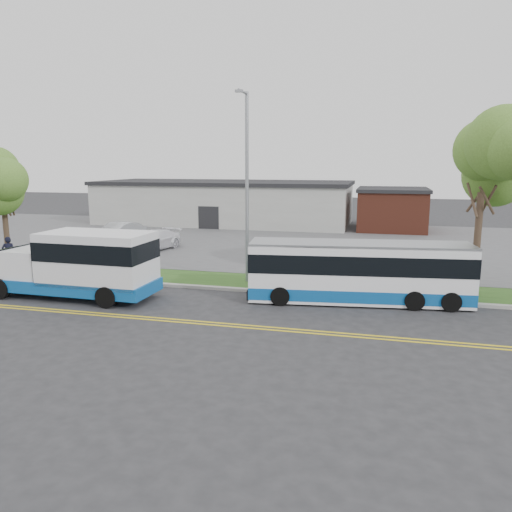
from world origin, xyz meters
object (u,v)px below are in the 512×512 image
(transit_bus, at_px, (358,272))
(parked_car_b, at_px, (153,240))
(tree_west, at_px, (2,181))
(parked_car_a, at_px, (119,233))
(pedestrian, at_px, (9,253))
(tree_east, at_px, (484,162))
(streetlight_near, at_px, (247,182))
(shuttle_bus, at_px, (83,263))

(transit_bus, bearing_deg, parked_car_b, 139.66)
(tree_west, relative_size, parked_car_a, 1.41)
(pedestrian, distance_m, parked_car_b, 9.61)
(tree_east, xyz_separation_m, streetlight_near, (-11.00, -0.27, -0.97))
(tree_west, height_order, parked_car_a, tree_west)
(tree_east, xyz_separation_m, parked_car_b, (-19.93, 7.28, -5.41))
(tree_west, relative_size, streetlight_near, 0.73)
(pedestrian, bearing_deg, tree_west, -83.78)
(tree_west, height_order, parked_car_b, tree_west)
(tree_west, xyz_separation_m, transit_bus, (20.77, -2.60, -3.75))
(streetlight_near, xyz_separation_m, parked_car_b, (-8.93, 7.55, -4.44))
(transit_bus, relative_size, pedestrian, 5.16)
(pedestrian, relative_size, parked_car_b, 0.41)
(tree_west, bearing_deg, streetlight_near, -1.80)
(tree_west, relative_size, parked_car_b, 1.45)
(shuttle_bus, relative_size, pedestrian, 4.22)
(parked_car_a, bearing_deg, parked_car_b, -14.76)
(shuttle_bus, distance_m, pedestrian, 8.45)
(shuttle_bus, xyz_separation_m, parked_car_b, (-2.33, 12.09, -0.86))
(tree_east, xyz_separation_m, parked_car_a, (-23.76, 9.22, -5.30))
(tree_east, height_order, streetlight_near, streetlight_near)
(parked_car_b, bearing_deg, pedestrian, -108.95)
(tree_west, height_order, shuttle_bus, tree_west)
(tree_east, xyz_separation_m, shuttle_bus, (-17.61, -4.81, -4.55))
(tree_west, bearing_deg, pedestrian, -47.99)
(pedestrian, bearing_deg, transit_bus, 139.75)
(shuttle_bus, height_order, parked_car_b, shuttle_bus)
(streetlight_near, bearing_deg, tree_west, 178.20)
(streetlight_near, relative_size, transit_bus, 0.95)
(tree_east, xyz_separation_m, pedestrian, (-25.05, -0.85, -5.14))
(tree_west, xyz_separation_m, pedestrian, (0.95, -1.05, -4.06))
(streetlight_near, height_order, shuttle_bus, streetlight_near)
(tree_west, distance_m, shuttle_bus, 10.37)
(tree_east, distance_m, parked_car_a, 26.03)
(tree_east, relative_size, shuttle_bus, 1.02)
(streetlight_near, height_order, parked_car_b, streetlight_near)
(streetlight_near, distance_m, pedestrian, 14.67)
(parked_car_a, distance_m, parked_car_b, 4.30)
(pedestrian, bearing_deg, shuttle_bus, 116.20)
(shuttle_bus, bearing_deg, transit_bus, 12.13)
(parked_car_a, relative_size, parked_car_b, 1.03)
(tree_east, distance_m, pedestrian, 25.59)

